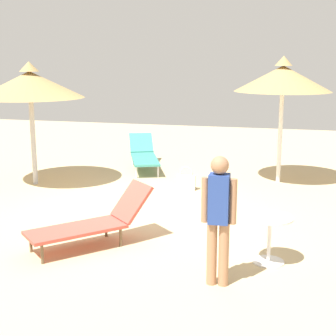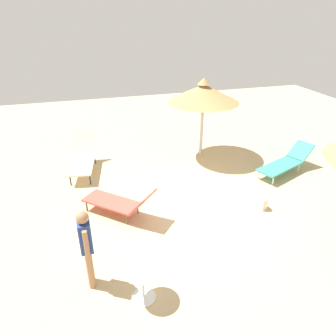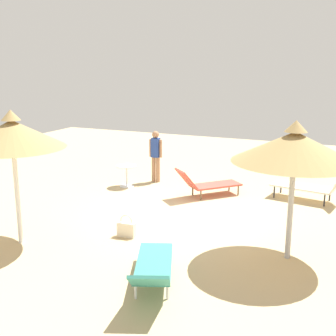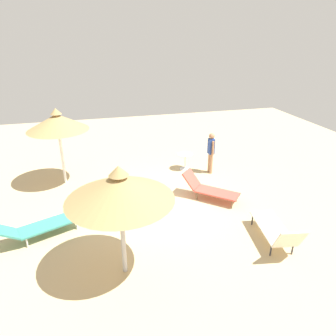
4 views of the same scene
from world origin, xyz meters
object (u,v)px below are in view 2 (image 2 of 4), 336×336
object	(u,v)px
person_standing_back	(87,245)
handbag	(261,201)
lounge_chair_near_left	(286,162)
parasol_umbrella_far_right	(203,93)
lounge_chair_center	(83,157)
lounge_chair_front	(121,202)
side_table_round	(143,279)

from	to	relation	value
person_standing_back	handbag	bearing A→B (deg)	-72.65
person_standing_back	lounge_chair_near_left	bearing A→B (deg)	-65.00
parasol_umbrella_far_right	handbag	xyz separation A→B (m)	(-3.48, -0.35, -2.08)
handbag	lounge_chair_center	bearing A→B (deg)	51.49
parasol_umbrella_far_right	handbag	bearing A→B (deg)	-174.19
lounge_chair_center	person_standing_back	bearing A→B (deg)	179.04
lounge_chair_front	lounge_chair_center	world-z (taller)	lounge_chair_center
lounge_chair_near_left	lounge_chair_front	bearing A→B (deg)	99.25
person_standing_back	side_table_round	distance (m)	1.17
lounge_chair_near_left	handbag	world-z (taller)	lounge_chair_near_left
lounge_chair_near_left	lounge_chair_center	bearing A→B (deg)	72.46
parasol_umbrella_far_right	handbag	distance (m)	4.07
lounge_chair_front	handbag	world-z (taller)	lounge_chair_front
lounge_chair_center	lounge_chair_near_left	size ratio (longest dim) A/B	0.91
person_standing_back	side_table_round	bearing A→B (deg)	-123.89
lounge_chair_near_left	person_standing_back	xyz separation A→B (m)	(-2.95, 6.32, 0.57)
parasol_umbrella_far_right	side_table_round	xyz separation A→B (m)	(-5.48, 3.26, -1.80)
parasol_umbrella_far_right	person_standing_back	distance (m)	6.54
side_table_round	lounge_chair_near_left	bearing A→B (deg)	-56.90
lounge_chair_front	lounge_chair_center	size ratio (longest dim) A/B	0.87
person_standing_back	lounge_chair_center	bearing A→B (deg)	-0.96
lounge_chair_front	person_standing_back	bearing A→B (deg)	156.96
handbag	side_table_round	distance (m)	4.14
side_table_round	lounge_chair_center	bearing A→B (deg)	8.29
lounge_chair_front	lounge_chair_near_left	size ratio (longest dim) A/B	0.79
parasol_umbrella_far_right	lounge_chair_near_left	size ratio (longest dim) A/B	1.19
lounge_chair_near_left	side_table_round	size ratio (longest dim) A/B	3.41
lounge_chair_front	side_table_round	xyz separation A→B (m)	(-2.65, -0.01, 0.07)
lounge_chair_near_left	parasol_umbrella_far_right	bearing A→B (deg)	48.30
lounge_chair_front	person_standing_back	xyz separation A→B (m)	(-2.06, 0.88, 0.56)
person_standing_back	side_table_round	world-z (taller)	person_standing_back
lounge_chair_center	person_standing_back	xyz separation A→B (m)	(-4.92, 0.08, 0.49)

